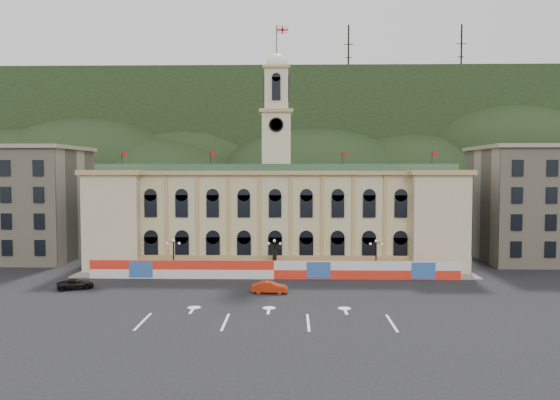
{
  "coord_description": "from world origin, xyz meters",
  "views": [
    {
      "loc": [
        2.43,
        -57.72,
        14.56
      ],
      "look_at": [
        0.75,
        18.0,
        10.52
      ],
      "focal_mm": 35.0,
      "sensor_mm": 36.0,
      "label": 1
    }
  ],
  "objects_px": {
    "black_suv": "(76,284)",
    "statue": "(275,266)",
    "lamp_center": "(274,254)",
    "red_sedan": "(270,287)"
  },
  "relations": [
    {
      "from": "red_sedan",
      "to": "black_suv",
      "type": "distance_m",
      "value": 24.12
    },
    {
      "from": "black_suv",
      "to": "statue",
      "type": "bearing_deg",
      "value": -92.4
    },
    {
      "from": "lamp_center",
      "to": "red_sedan",
      "type": "distance_m",
      "value": 10.66
    },
    {
      "from": "red_sedan",
      "to": "black_suv",
      "type": "bearing_deg",
      "value": 88.44
    },
    {
      "from": "statue",
      "to": "red_sedan",
      "type": "height_order",
      "value": "statue"
    },
    {
      "from": "lamp_center",
      "to": "red_sedan",
      "type": "height_order",
      "value": "lamp_center"
    },
    {
      "from": "lamp_center",
      "to": "black_suv",
      "type": "bearing_deg",
      "value": -160.26
    },
    {
      "from": "statue",
      "to": "black_suv",
      "type": "bearing_deg",
      "value": -158.2
    },
    {
      "from": "statue",
      "to": "red_sedan",
      "type": "bearing_deg",
      "value": -91.09
    },
    {
      "from": "red_sedan",
      "to": "black_suv",
      "type": "xyz_separation_m",
      "value": [
        -24.06,
        1.68,
        -0.1
      ]
    }
  ]
}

